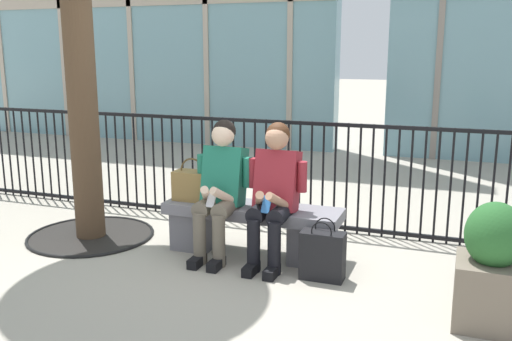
{
  "coord_description": "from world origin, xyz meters",
  "views": [
    {
      "loc": [
        1.7,
        -4.47,
        1.81
      ],
      "look_at": [
        0.0,
        0.1,
        0.75
      ],
      "focal_mm": 39.23,
      "sensor_mm": 36.0,
      "label": 1
    }
  ],
  "objects_px": {
    "stone_bench": "(252,225)",
    "seated_person_companion": "(274,190)",
    "handbag_on_bench": "(193,185)",
    "shopping_bag": "(323,255)",
    "planter": "(492,269)",
    "seated_person_with_phone": "(220,185)"
  },
  "relations": [
    {
      "from": "stone_bench",
      "to": "seated_person_companion",
      "type": "xyz_separation_m",
      "value": [
        0.25,
        -0.13,
        0.38
      ]
    },
    {
      "from": "handbag_on_bench",
      "to": "shopping_bag",
      "type": "relative_size",
      "value": 0.8
    },
    {
      "from": "shopping_bag",
      "to": "planter",
      "type": "relative_size",
      "value": 0.58
    },
    {
      "from": "seated_person_companion",
      "to": "planter",
      "type": "relative_size",
      "value": 1.43
    },
    {
      "from": "stone_bench",
      "to": "shopping_bag",
      "type": "bearing_deg",
      "value": -24.62
    },
    {
      "from": "handbag_on_bench",
      "to": "planter",
      "type": "distance_m",
      "value": 2.63
    },
    {
      "from": "seated_person_companion",
      "to": "handbag_on_bench",
      "type": "relative_size",
      "value": 3.07
    },
    {
      "from": "seated_person_with_phone",
      "to": "shopping_bag",
      "type": "xyz_separation_m",
      "value": [
        0.98,
        -0.21,
        -0.45
      ]
    },
    {
      "from": "seated_person_companion",
      "to": "planter",
      "type": "bearing_deg",
      "value": -18.25
    },
    {
      "from": "stone_bench",
      "to": "shopping_bag",
      "type": "relative_size",
      "value": 3.22
    },
    {
      "from": "planter",
      "to": "seated_person_with_phone",
      "type": "bearing_deg",
      "value": 165.66
    },
    {
      "from": "seated_person_with_phone",
      "to": "planter",
      "type": "xyz_separation_m",
      "value": [
        2.2,
        -0.56,
        -0.26
      ]
    },
    {
      "from": "stone_bench",
      "to": "seated_person_companion",
      "type": "bearing_deg",
      "value": -27.51
    },
    {
      "from": "seated_person_companion",
      "to": "handbag_on_bench",
      "type": "height_order",
      "value": "seated_person_companion"
    },
    {
      "from": "seated_person_with_phone",
      "to": "planter",
      "type": "relative_size",
      "value": 1.43
    },
    {
      "from": "seated_person_with_phone",
      "to": "planter",
      "type": "distance_m",
      "value": 2.29
    },
    {
      "from": "seated_person_with_phone",
      "to": "seated_person_companion",
      "type": "height_order",
      "value": "same"
    },
    {
      "from": "seated_person_with_phone",
      "to": "handbag_on_bench",
      "type": "bearing_deg",
      "value": 160.39
    },
    {
      "from": "stone_bench",
      "to": "seated_person_with_phone",
      "type": "relative_size",
      "value": 1.32
    },
    {
      "from": "seated_person_companion",
      "to": "shopping_bag",
      "type": "relative_size",
      "value": 2.44
    },
    {
      "from": "stone_bench",
      "to": "planter",
      "type": "relative_size",
      "value": 1.88
    },
    {
      "from": "seated_person_with_phone",
      "to": "seated_person_companion",
      "type": "xyz_separation_m",
      "value": [
        0.49,
        0.0,
        0.0
      ]
    }
  ]
}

